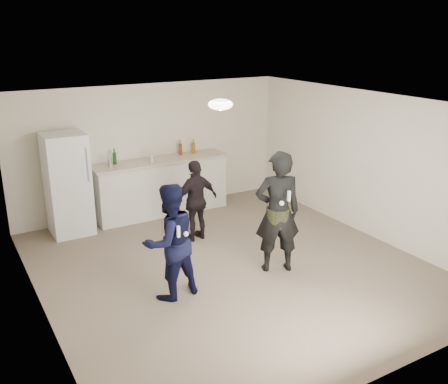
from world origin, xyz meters
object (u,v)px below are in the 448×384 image
counter (162,188)px  man (170,242)px  woman (278,212)px  shaker (110,162)px  fridge (68,184)px  spectator (196,201)px

counter → man: (-1.19, -3.01, 0.28)m
counter → woman: 3.16m
woman → shaker: bearing=-41.5°
man → woman: woman is taller
fridge → woman: bearing=-52.7°
counter → fridge: (-1.80, -0.07, 0.38)m
fridge → man: fridge is taller
counter → fridge: fridge is taller
spectator → shaker: bearing=-62.6°
counter → woman: bearing=-80.6°
woman → spectator: (-0.51, 1.62, -0.22)m
fridge → man: (0.61, -2.94, -0.10)m
fridge → spectator: size_ratio=1.28×
counter → man: size_ratio=1.62×
woman → counter: bearing=-58.2°
man → fridge: bearing=-86.7°
shaker → spectator: 1.82m
fridge → spectator: fridge is taller
woman → fridge: bearing=-30.3°
counter → man: bearing=-111.5°
counter → spectator: (0.00, -1.47, 0.18)m
counter → shaker: bearing=-178.7°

